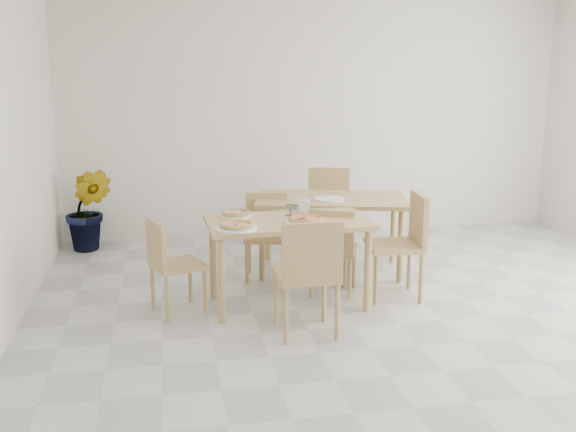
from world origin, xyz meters
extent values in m
plane|color=silver|center=(0.00, 0.00, 0.00)|extent=(7.00, 7.00, 0.00)
plane|color=silver|center=(0.00, 3.50, 1.40)|extent=(6.00, 0.00, 6.00)
cube|color=tan|center=(-0.80, 1.04, 0.73)|extent=(1.39, 0.82, 0.04)
cylinder|color=tan|center=(-1.39, 0.71, 0.35)|extent=(0.06, 0.06, 0.71)
cylinder|color=tan|center=(-0.17, 0.75, 0.35)|extent=(0.06, 0.06, 0.71)
cylinder|color=tan|center=(-1.42, 1.34, 0.35)|extent=(0.06, 0.06, 0.71)
cylinder|color=tan|center=(-0.20, 1.38, 0.35)|extent=(0.06, 0.06, 0.71)
cube|color=tan|center=(-0.77, 0.40, 0.47)|extent=(0.47, 0.47, 0.04)
cube|color=tan|center=(-0.77, 0.19, 0.71)|extent=(0.46, 0.05, 0.43)
cylinder|color=tan|center=(-0.58, 0.60, 0.22)|extent=(0.04, 0.04, 0.45)
cylinder|color=tan|center=(-0.97, 0.59, 0.22)|extent=(0.04, 0.04, 0.45)
cylinder|color=tan|center=(-0.58, 0.21, 0.22)|extent=(0.04, 0.04, 0.45)
cylinder|color=tan|center=(-0.97, 0.20, 0.22)|extent=(0.04, 0.04, 0.45)
cube|color=tan|center=(-0.88, 1.78, 0.41)|extent=(0.47, 0.47, 0.04)
cube|color=tan|center=(-0.84, 1.96, 0.62)|extent=(0.40, 0.11, 0.38)
cylinder|color=tan|center=(-1.08, 1.64, 0.20)|extent=(0.03, 0.03, 0.39)
cylinder|color=tan|center=(-0.74, 1.58, 0.20)|extent=(0.03, 0.03, 0.39)
cylinder|color=tan|center=(-1.01, 1.98, 0.20)|extent=(0.03, 0.03, 0.39)
cylinder|color=tan|center=(-0.67, 1.92, 0.20)|extent=(0.03, 0.03, 0.39)
cube|color=tan|center=(-1.73, 1.04, 0.40)|extent=(0.50, 0.50, 0.04)
cube|color=tan|center=(-1.90, 0.98, 0.61)|extent=(0.17, 0.39, 0.38)
cylinder|color=tan|center=(-1.51, 0.94, 0.19)|extent=(0.03, 0.03, 0.39)
cylinder|color=tan|center=(-1.62, 1.25, 0.19)|extent=(0.03, 0.03, 0.39)
cylinder|color=tan|center=(-1.83, 0.82, 0.19)|extent=(0.03, 0.03, 0.39)
cylinder|color=tan|center=(-1.94, 1.14, 0.19)|extent=(0.03, 0.03, 0.39)
cube|color=tan|center=(0.16, 1.06, 0.47)|extent=(0.51, 0.51, 0.04)
cube|color=tan|center=(0.37, 1.04, 0.71)|extent=(0.09, 0.46, 0.44)
cylinder|color=tan|center=(-0.02, 1.27, 0.23)|extent=(0.04, 0.04, 0.45)
cylinder|color=tan|center=(-0.06, 0.88, 0.23)|extent=(0.04, 0.04, 0.45)
cylinder|color=tan|center=(0.37, 1.23, 0.23)|extent=(0.04, 0.04, 0.45)
cylinder|color=tan|center=(0.34, 0.84, 0.23)|extent=(0.04, 0.04, 0.45)
cylinder|color=white|center=(-1.26, 0.80, 0.76)|extent=(0.34, 0.34, 0.02)
cylinder|color=white|center=(-1.22, 1.24, 0.76)|extent=(0.29, 0.29, 0.02)
cylinder|color=white|center=(-0.67, 0.91, 0.76)|extent=(0.35, 0.35, 0.02)
cylinder|color=#E2B66A|center=(-1.26, 0.80, 0.77)|extent=(0.33, 0.33, 0.01)
torus|color=#E2B66A|center=(-1.26, 0.80, 0.78)|extent=(0.34, 0.34, 0.03)
cylinder|color=#E35628|center=(-1.26, 0.80, 0.78)|extent=(0.26, 0.26, 0.01)
ellipsoid|color=#236216|center=(-1.26, 0.80, 0.79)|extent=(0.05, 0.05, 0.01)
cylinder|color=#E2B66A|center=(-1.22, 1.24, 0.77)|extent=(0.30, 0.30, 0.01)
torus|color=#E2B66A|center=(-1.22, 1.24, 0.78)|extent=(0.30, 0.30, 0.03)
cylinder|color=beige|center=(-1.22, 1.24, 0.78)|extent=(0.22, 0.22, 0.01)
cylinder|color=#E2B66A|center=(-0.67, 0.91, 0.77)|extent=(0.36, 0.36, 0.01)
torus|color=#E2B66A|center=(-0.67, 0.91, 0.78)|extent=(0.37, 0.37, 0.03)
cylinder|color=#E35628|center=(-0.67, 0.91, 0.78)|extent=(0.29, 0.29, 0.01)
cylinder|color=white|center=(-0.75, 1.21, 0.80)|extent=(0.07, 0.07, 0.09)
cylinder|color=white|center=(-0.72, 1.15, 0.80)|extent=(0.08, 0.08, 0.10)
cube|color=silver|center=(-0.61, 1.26, 0.76)|extent=(0.12, 0.07, 0.01)
cube|color=white|center=(-0.61, 1.26, 0.82)|extent=(0.10, 0.06, 0.11)
cube|color=silver|center=(-0.24, 1.08, 0.75)|extent=(0.08, 0.16, 0.01)
cube|color=silver|center=(-0.82, 1.20, 0.75)|extent=(0.02, 0.18, 0.01)
cube|color=tan|center=(-0.20, 1.91, 0.73)|extent=(1.60, 1.14, 0.04)
cylinder|color=tan|center=(-0.92, 1.73, 0.35)|extent=(0.06, 0.06, 0.71)
cylinder|color=tan|center=(0.35, 1.42, 0.35)|extent=(0.06, 0.06, 0.71)
cylinder|color=tan|center=(-0.76, 2.40, 0.35)|extent=(0.06, 0.06, 0.71)
cylinder|color=tan|center=(0.51, 2.09, 0.35)|extent=(0.06, 0.06, 0.71)
cube|color=tan|center=(-0.34, 1.27, 0.41)|extent=(0.52, 0.52, 0.04)
cube|color=tan|center=(-0.40, 1.11, 0.61)|extent=(0.38, 0.18, 0.38)
cylinder|color=tan|center=(-0.11, 1.37, 0.19)|extent=(0.03, 0.03, 0.39)
cylinder|color=tan|center=(-0.43, 1.49, 0.19)|extent=(0.03, 0.03, 0.39)
cylinder|color=tan|center=(-0.24, 1.05, 0.19)|extent=(0.03, 0.03, 0.39)
cylinder|color=tan|center=(-0.56, 1.18, 0.19)|extent=(0.03, 0.03, 0.39)
cube|color=tan|center=(-0.09, 2.54, 0.46)|extent=(0.57, 0.57, 0.04)
cube|color=tan|center=(-0.02, 2.74, 0.70)|extent=(0.44, 0.18, 0.43)
cylinder|color=tan|center=(-0.33, 2.42, 0.22)|extent=(0.04, 0.04, 0.44)
cylinder|color=tan|center=(0.04, 2.30, 0.22)|extent=(0.04, 0.04, 0.44)
cylinder|color=tan|center=(-0.21, 2.79, 0.22)|extent=(0.04, 0.04, 0.44)
cylinder|color=tan|center=(0.16, 2.67, 0.22)|extent=(0.04, 0.04, 0.44)
cylinder|color=white|center=(-0.25, 1.80, 0.76)|extent=(0.29, 0.29, 0.02)
imported|color=#34671F|center=(-2.65, 3.15, 0.46)|extent=(0.56, 0.47, 0.92)
camera|label=1|loc=(-1.80, -4.40, 2.04)|focal=42.00mm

